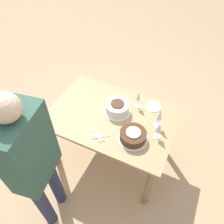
{
  "coord_description": "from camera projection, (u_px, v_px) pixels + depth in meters",
  "views": [
    {
      "loc": [
        0.63,
        -1.32,
        2.38
      ],
      "look_at": [
        0.0,
        0.0,
        0.81
      ],
      "focal_mm": 35.0,
      "sensor_mm": 36.0,
      "label": 1
    }
  ],
  "objects": [
    {
      "name": "cake_center_white",
      "position": [
        117.0,
        108.0,
        2.18
      ],
      "size": [
        0.28,
        0.28,
        0.12
      ],
      "color": "white",
      "rests_on": "dining_table"
    },
    {
      "name": "wine_glass_near",
      "position": [
        160.0,
        116.0,
        1.98
      ],
      "size": [
        0.07,
        0.07,
        0.22
      ],
      "color": "silver",
      "rests_on": "dining_table"
    },
    {
      "name": "person_cutting",
      "position": [
        32.0,
        160.0,
        1.59
      ],
      "size": [
        0.28,
        0.43,
        1.62
      ],
      "rotation": [
        0.0,
        0.0,
        1.74
      ],
      "color": "#2D334C",
      "rests_on": "ground_plane"
    },
    {
      "name": "fork_pile",
      "position": [
        98.0,
        136.0,
        2.01
      ],
      "size": [
        0.19,
        0.11,
        0.01
      ],
      "color": "silver",
      "rests_on": "dining_table"
    },
    {
      "name": "wine_glass_extra",
      "position": [
        159.0,
        128.0,
        1.91
      ],
      "size": [
        0.07,
        0.07,
        0.19
      ],
      "color": "silver",
      "rests_on": "dining_table"
    },
    {
      "name": "dessert_plate_right",
      "position": [
        153.0,
        107.0,
        2.26
      ],
      "size": [
        0.16,
        0.16,
        0.01
      ],
      "color": "white",
      "rests_on": "dining_table"
    },
    {
      "name": "cake_front_chocolate",
      "position": [
        133.0,
        136.0,
        1.96
      ],
      "size": [
        0.28,
        0.28,
        0.1
      ],
      "color": "white",
      "rests_on": "dining_table"
    },
    {
      "name": "ground_plane",
      "position": [
        112.0,
        156.0,
        2.74
      ],
      "size": [
        12.0,
        12.0,
        0.0
      ],
      "primitive_type": "plane",
      "color": "tan"
    },
    {
      "name": "dining_table",
      "position": [
        112.0,
        124.0,
        2.28
      ],
      "size": [
        1.27,
        0.86,
        0.76
      ],
      "color": "tan",
      "rests_on": "ground_plane"
    },
    {
      "name": "wine_glass_far",
      "position": [
        138.0,
        97.0,
        2.17
      ],
      "size": [
        0.07,
        0.07,
        0.2
      ],
      "color": "silver",
      "rests_on": "dining_table"
    }
  ]
}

